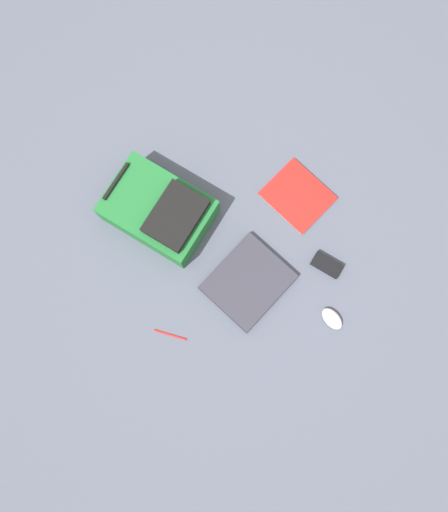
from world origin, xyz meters
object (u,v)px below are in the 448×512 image
object	(u,v)px
backpack	(160,211)
book_manual	(298,196)
computer_mouse	(332,319)
power_brick	(327,265)
laptop	(248,282)
pen_black	(170,335)

from	to	relation	value
backpack	book_manual	bearing A→B (deg)	-34.84
computer_mouse	power_brick	xyz separation A→B (m)	(0.14, 0.17, -0.00)
power_brick	book_manual	bearing A→B (deg)	67.63
backpack	laptop	world-z (taller)	backpack
pen_black	laptop	bearing A→B (deg)	-9.15
backpack	computer_mouse	xyz separation A→B (m)	(0.21, -0.78, -0.06)
computer_mouse	power_brick	world-z (taller)	computer_mouse
book_manual	power_brick	bearing A→B (deg)	-112.37
book_manual	pen_black	world-z (taller)	book_manual
book_manual	backpack	bearing A→B (deg)	145.16
laptop	power_brick	bearing A→B (deg)	-30.83
laptop	power_brick	size ratio (longest dim) A/B	2.70
backpack	power_brick	xyz separation A→B (m)	(0.35, -0.61, -0.06)
backpack	power_brick	distance (m)	0.71
laptop	power_brick	world-z (taller)	laptop
book_manual	pen_black	size ratio (longest dim) A/B	1.94
book_manual	power_brick	xyz separation A→B (m)	(-0.12, -0.29, 0.01)
computer_mouse	pen_black	size ratio (longest dim) A/B	0.73
power_brick	pen_black	distance (m)	0.69
backpack	laptop	bearing A→B (deg)	-81.48
computer_mouse	power_brick	size ratio (longest dim) A/B	0.81
book_manual	pen_black	xyz separation A→B (m)	(-0.77, -0.06, -0.00)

